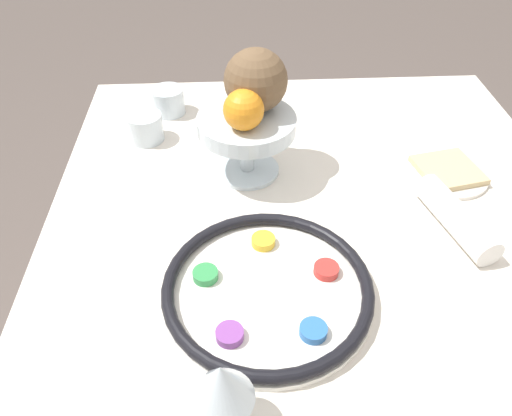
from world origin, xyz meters
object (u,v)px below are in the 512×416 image
at_px(cup_mid, 168,101).
at_px(wine_glass, 222,385).
at_px(fruit_stand, 247,131).
at_px(coconut, 256,81).
at_px(seder_plate, 268,288).
at_px(cup_near, 145,127).
at_px(orange_fruit, 244,110).
at_px(bread_plate, 447,172).
at_px(napkin_roll, 456,218).

bearing_deg(cup_mid, wine_glass, -170.57).
height_order(fruit_stand, coconut, coconut).
relative_size(seder_plate, cup_near, 4.27).
relative_size(orange_fruit, bread_plate, 0.46).
bearing_deg(wine_glass, orange_fruit, -5.05).
height_order(coconut, cup_near, coconut).
height_order(wine_glass, bread_plate, wine_glass).
relative_size(seder_plate, bread_plate, 2.03).
relative_size(wine_glass, coconut, 1.10).
bearing_deg(wine_glass, seder_plate, -18.54).
distance_m(bread_plate, cup_mid, 0.64).
height_order(fruit_stand, cup_mid, fruit_stand).
relative_size(seder_plate, orange_fruit, 4.41).
relative_size(cup_near, cup_mid, 1.00).
bearing_deg(bread_plate, coconut, 80.39).
distance_m(seder_plate, coconut, 0.39).
distance_m(wine_glass, orange_fruit, 0.49).
xyz_separation_m(cup_near, cup_mid, (0.11, -0.04, 0.00)).
relative_size(coconut, bread_plate, 0.74).
xyz_separation_m(coconut, cup_near, (0.10, 0.24, -0.16)).
distance_m(seder_plate, orange_fruit, 0.32).
xyz_separation_m(fruit_stand, bread_plate, (-0.04, -0.40, -0.09)).
relative_size(seder_plate, napkin_roll, 1.64).
height_order(fruit_stand, orange_fruit, orange_fruit).
xyz_separation_m(wine_glass, orange_fruit, (0.48, -0.04, 0.07)).
height_order(seder_plate, orange_fruit, orange_fruit).
height_order(wine_glass, cup_mid, wine_glass).
bearing_deg(wine_glass, cup_mid, 9.43).
bearing_deg(bread_plate, fruit_stand, 84.98).
xyz_separation_m(seder_plate, wine_glass, (-0.20, 0.07, 0.08)).
height_order(bread_plate, napkin_roll, napkin_roll).
height_order(wine_glass, coconut, coconut).
bearing_deg(napkin_roll, coconut, 57.43).
xyz_separation_m(orange_fruit, coconut, (0.07, -0.02, 0.02)).
bearing_deg(wine_glass, bread_plate, -42.80).
height_order(coconut, napkin_roll, coconut).
relative_size(fruit_stand, coconut, 1.59).
xyz_separation_m(bread_plate, napkin_roll, (-0.15, 0.04, 0.02)).
bearing_deg(coconut, cup_near, 66.96).
bearing_deg(fruit_stand, seder_plate, -176.67).
height_order(coconut, cup_mid, coconut).
height_order(seder_plate, wine_glass, wine_glass).
bearing_deg(seder_plate, orange_fruit, 4.97).
xyz_separation_m(coconut, bread_plate, (-0.06, -0.38, -0.18)).
distance_m(fruit_stand, bread_plate, 0.41).
bearing_deg(cup_near, wine_glass, -165.54).
xyz_separation_m(wine_glass, bread_plate, (0.49, -0.45, -0.09)).
bearing_deg(bread_plate, orange_fruit, 90.15).
xyz_separation_m(seder_plate, orange_fruit, (0.28, 0.02, 0.15)).
bearing_deg(bread_plate, wine_glass, 137.20).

